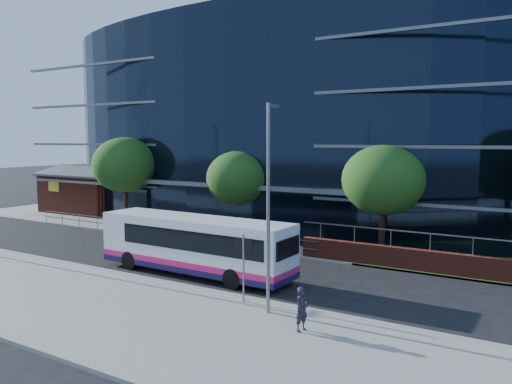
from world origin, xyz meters
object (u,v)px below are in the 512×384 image
Objects in this scene: street_sign at (244,254)px; city_bus at (196,245)px; tree_far_a at (125,165)px; pedestrian at (302,309)px; tree_far_b at (238,178)px; tree_far_c at (383,180)px; brick_pavilion at (92,192)px; streetlight_east at (269,202)px.

street_sign is 5.35m from city_bus.
tree_far_a reaches higher than pedestrian.
tree_far_c reaches higher than tree_far_b.
brick_pavilion is 1.23× the size of tree_far_a.
tree_far_a is 20.00m from tree_far_c.
pedestrian is at bearing -25.51° from street_sign.
street_sign is 0.26× the size of city_bus.
streetlight_east is (9.00, -11.67, 0.23)m from tree_far_b.
street_sign is 1.80× the size of pedestrian.
pedestrian is (3.44, -1.64, -1.22)m from street_sign.
street_sign is 0.40× the size of tree_far_a.
streetlight_east is 0.74× the size of city_bus.
tree_far_c is 4.18× the size of pedestrian.
tree_far_c is 0.60× the size of city_bus.
tree_far_a is 15.50m from city_bus.
brick_pavilion reaches higher than city_bus.
tree_far_a reaches higher than city_bus.
tree_far_c is (2.50, 10.59, 2.39)m from street_sign.
street_sign is at bearing -55.92° from tree_far_b.
tree_far_a is at bearing -177.14° from tree_far_b.
brick_pavilion is 1.32× the size of tree_far_c.
tree_far_b is (10.00, 0.50, -0.65)m from tree_far_a.
brick_pavilion is at bearing 153.45° from tree_far_a.
tree_far_a is at bearing -26.55° from brick_pavilion.
city_bus is at bearing -70.77° from tree_far_b.
tree_far_a is at bearing 74.69° from pedestrian.
tree_far_b is at bearing 124.08° from street_sign.
brick_pavilion is at bearing 171.18° from tree_far_c.
tree_far_a is at bearing 149.54° from streetlight_east.
pedestrian is (0.94, -12.23, -3.61)m from tree_far_c.
brick_pavilion is at bearing 75.78° from pedestrian.
tree_far_c is 0.81× the size of streetlight_east.
tree_far_c is 11.01m from city_bus.
city_bus is (-6.07, 3.29, -2.90)m from streetlight_east.
tree_far_b is (-7.50, 11.09, 2.06)m from street_sign.
tree_far_c is at bearing -8.82° from brick_pavilion.
streetlight_east is (28.00, -15.67, 2.50)m from brick_pavilion.
tree_far_b is at bearing 127.63° from streetlight_east.
brick_pavilion is at bearing 150.76° from streetlight_east.
tree_far_a is (9.00, -4.50, 2.92)m from brick_pavilion.
tree_far_b is at bearing 55.66° from pedestrian.
tree_far_b is 3.88× the size of pedestrian.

